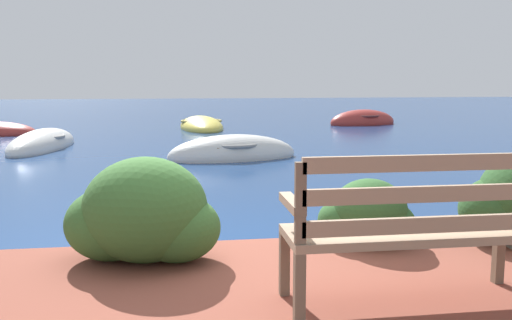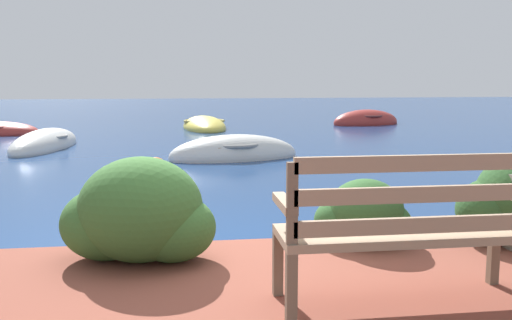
% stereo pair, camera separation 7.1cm
% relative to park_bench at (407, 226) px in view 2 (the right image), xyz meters
% --- Properties ---
extents(ground_plane, '(80.00, 80.00, 0.00)m').
position_rel_park_bench_xyz_m(ground_plane, '(-0.94, 1.52, -0.70)').
color(ground_plane, navy).
extents(park_bench, '(1.51, 0.48, 0.93)m').
position_rel_park_bench_xyz_m(park_bench, '(0.00, 0.00, 0.00)').
color(park_bench, brown).
rests_on(park_bench, patio_terrace).
extents(hedge_clump_left, '(1.14, 0.82, 0.78)m').
position_rel_park_bench_xyz_m(hedge_clump_left, '(-1.61, 1.08, -0.15)').
color(hedge_clump_left, '#38662D').
rests_on(hedge_clump_left, patio_terrace).
extents(hedge_clump_centre, '(0.79, 0.57, 0.54)m').
position_rel_park_bench_xyz_m(hedge_clump_centre, '(0.17, 1.26, -0.25)').
color(hedge_clump_centre, '#2D5628').
rests_on(hedge_clump_centre, patio_terrace).
extents(rowboat_nearest, '(2.77, 1.62, 0.82)m').
position_rel_park_bench_xyz_m(rowboat_nearest, '(-0.22, 7.92, -0.63)').
color(rowboat_nearest, silver).
rests_on(rowboat_nearest, ground_plane).
extents(rowboat_mid, '(1.41, 3.37, 0.75)m').
position_rel_park_bench_xyz_m(rowboat_mid, '(-4.26, 10.15, -0.64)').
color(rowboat_mid, silver).
rests_on(rowboat_mid, ground_plane).
extents(rowboat_outer, '(1.47, 3.36, 0.68)m').
position_rel_park_bench_xyz_m(rowboat_outer, '(-0.47, 14.74, -0.65)').
color(rowboat_outer, '#DBC64C').
rests_on(rowboat_outer, ground_plane).
extents(rowboat_distant, '(2.70, 1.78, 0.88)m').
position_rel_park_bench_xyz_m(rowboat_distant, '(5.04, 15.52, -0.63)').
color(rowboat_distant, '#9E2D28').
rests_on(rowboat_distant, ground_plane).
extents(mooring_buoy, '(0.44, 0.44, 0.40)m').
position_rel_park_bench_xyz_m(mooring_buoy, '(-1.68, 6.34, -0.63)').
color(mooring_buoy, orange).
rests_on(mooring_buoy, ground_plane).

